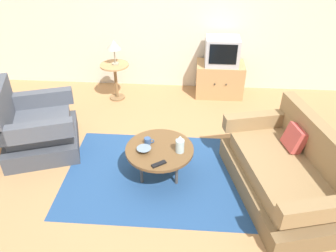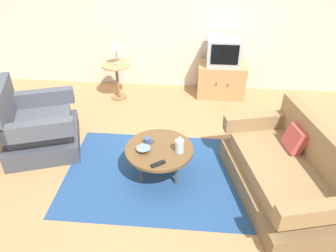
{
  "view_description": "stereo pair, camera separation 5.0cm",
  "coord_description": "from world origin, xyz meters",
  "px_view_note": "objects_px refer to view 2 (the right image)",
  "views": [
    {
      "loc": [
        0.39,
        -3.09,
        2.74
      ],
      "look_at": [
        0.15,
        0.19,
        0.55
      ],
      "focal_mm": 35.64,
      "sensor_mm": 36.0,
      "label": 1
    },
    {
      "loc": [
        0.44,
        -3.09,
        2.74
      ],
      "look_at": [
        0.15,
        0.19,
        0.55
      ],
      "focal_mm": 35.64,
      "sensor_mm": 36.0,
      "label": 2
    }
  ],
  "objects_px": {
    "armchair": "(36,128)",
    "vase": "(180,144)",
    "coffee_table": "(159,150)",
    "couch": "(286,174)",
    "television": "(224,52)",
    "side_table": "(117,74)",
    "table_lamp": "(115,45)",
    "tv_remote_dark": "(158,164)",
    "bowl": "(144,150)",
    "tv_stand": "(221,80)",
    "mug": "(148,141)"
  },
  "relations": [
    {
      "from": "coffee_table",
      "to": "tv_stand",
      "type": "bearing_deg",
      "value": 69.25
    },
    {
      "from": "tv_stand",
      "to": "table_lamp",
      "type": "relative_size",
      "value": 1.97
    },
    {
      "from": "armchair",
      "to": "mug",
      "type": "xyz_separation_m",
      "value": [
        1.52,
        -0.33,
        0.14
      ]
    },
    {
      "from": "couch",
      "to": "side_table",
      "type": "xyz_separation_m",
      "value": [
        -2.32,
        2.06,
        0.15
      ]
    },
    {
      "from": "couch",
      "to": "coffee_table",
      "type": "bearing_deg",
      "value": 68.29
    },
    {
      "from": "tv_remote_dark",
      "to": "side_table",
      "type": "bearing_deg",
      "value": 77.01
    },
    {
      "from": "television",
      "to": "side_table",
      "type": "bearing_deg",
      "value": -171.68
    },
    {
      "from": "tv_stand",
      "to": "couch",
      "type": "bearing_deg",
      "value": -75.51
    },
    {
      "from": "armchair",
      "to": "tv_remote_dark",
      "type": "height_order",
      "value": "armchair"
    },
    {
      "from": "table_lamp",
      "to": "tv_remote_dark",
      "type": "height_order",
      "value": "table_lamp"
    },
    {
      "from": "armchair",
      "to": "tv_remote_dark",
      "type": "bearing_deg",
      "value": 48.44
    },
    {
      "from": "coffee_table",
      "to": "mug",
      "type": "relative_size",
      "value": 6.62
    },
    {
      "from": "side_table",
      "to": "table_lamp",
      "type": "relative_size",
      "value": 1.54
    },
    {
      "from": "table_lamp",
      "to": "side_table",
      "type": "bearing_deg",
      "value": -141.19
    },
    {
      "from": "tv_remote_dark",
      "to": "bowl",
      "type": "bearing_deg",
      "value": 95.0
    },
    {
      "from": "mug",
      "to": "bowl",
      "type": "relative_size",
      "value": 0.72
    },
    {
      "from": "coffee_table",
      "to": "television",
      "type": "xyz_separation_m",
      "value": [
        0.81,
        2.12,
        0.41
      ]
    },
    {
      "from": "bowl",
      "to": "tv_remote_dark",
      "type": "height_order",
      "value": "bowl"
    },
    {
      "from": "side_table",
      "to": "bowl",
      "type": "bearing_deg",
      "value": -69.37
    },
    {
      "from": "side_table",
      "to": "bowl",
      "type": "relative_size",
      "value": 3.69
    },
    {
      "from": "couch",
      "to": "tv_remote_dark",
      "type": "bearing_deg",
      "value": 80.02
    },
    {
      "from": "tv_stand",
      "to": "television",
      "type": "bearing_deg",
      "value": -90.0
    },
    {
      "from": "tv_stand",
      "to": "vase",
      "type": "distance_m",
      "value": 2.27
    },
    {
      "from": "coffee_table",
      "to": "vase",
      "type": "height_order",
      "value": "vase"
    },
    {
      "from": "table_lamp",
      "to": "television",
      "type": "bearing_deg",
      "value": 7.98
    },
    {
      "from": "coffee_table",
      "to": "tv_remote_dark",
      "type": "bearing_deg",
      "value": -86.27
    },
    {
      "from": "couch",
      "to": "television",
      "type": "distance_m",
      "value": 2.44
    },
    {
      "from": "armchair",
      "to": "tv_stand",
      "type": "relative_size",
      "value": 1.54
    },
    {
      "from": "television",
      "to": "bowl",
      "type": "xyz_separation_m",
      "value": [
        -0.98,
        -2.2,
        -0.35
      ]
    },
    {
      "from": "armchair",
      "to": "side_table",
      "type": "bearing_deg",
      "value": 133.56
    },
    {
      "from": "couch",
      "to": "tv_stand",
      "type": "xyz_separation_m",
      "value": [
        -0.6,
        2.33,
        -0.0
      ]
    },
    {
      "from": "armchair",
      "to": "vase",
      "type": "distance_m",
      "value": 1.96
    },
    {
      "from": "side_table",
      "to": "couch",
      "type": "bearing_deg",
      "value": -41.64
    },
    {
      "from": "couch",
      "to": "tv_remote_dark",
      "type": "height_order",
      "value": "couch"
    },
    {
      "from": "side_table",
      "to": "coffee_table",
      "type": "bearing_deg",
      "value": -64.26
    },
    {
      "from": "coffee_table",
      "to": "tv_remote_dark",
      "type": "height_order",
      "value": "tv_remote_dark"
    },
    {
      "from": "table_lamp",
      "to": "armchair",
      "type": "bearing_deg",
      "value": -117.88
    },
    {
      "from": "couch",
      "to": "armchair",
      "type": "bearing_deg",
      "value": 64.75
    },
    {
      "from": "tv_remote_dark",
      "to": "coffee_table",
      "type": "bearing_deg",
      "value": 57.65
    },
    {
      "from": "side_table",
      "to": "bowl",
      "type": "distance_m",
      "value": 2.08
    },
    {
      "from": "coffee_table",
      "to": "mug",
      "type": "xyz_separation_m",
      "value": [
        -0.15,
        0.08,
        0.07
      ]
    },
    {
      "from": "bowl",
      "to": "tv_remote_dark",
      "type": "distance_m",
      "value": 0.29
    },
    {
      "from": "television",
      "to": "vase",
      "type": "height_order",
      "value": "television"
    },
    {
      "from": "tv_stand",
      "to": "bowl",
      "type": "height_order",
      "value": "tv_stand"
    },
    {
      "from": "side_table",
      "to": "bowl",
      "type": "xyz_separation_m",
      "value": [
        0.73,
        -1.95,
        -0.01
      ]
    },
    {
      "from": "mug",
      "to": "bowl",
      "type": "height_order",
      "value": "mug"
    },
    {
      "from": "television",
      "to": "table_lamp",
      "type": "xyz_separation_m",
      "value": [
        -1.7,
        -0.24,
        0.14
      ]
    },
    {
      "from": "side_table",
      "to": "armchair",
      "type": "bearing_deg",
      "value": -117.6
    },
    {
      "from": "couch",
      "to": "bowl",
      "type": "bearing_deg",
      "value": 71.67
    },
    {
      "from": "coffee_table",
      "to": "bowl",
      "type": "xyz_separation_m",
      "value": [
        -0.17,
        -0.07,
        0.05
      ]
    }
  ]
}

